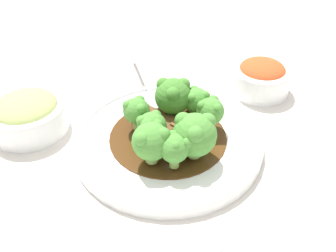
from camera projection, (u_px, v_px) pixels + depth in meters
name	position (u px, v px, depth m)	size (l,w,h in m)	color
ground_plane	(168.00, 145.00, 0.54)	(4.00, 4.00, 0.00)	silver
main_plate	(168.00, 140.00, 0.54)	(0.26, 0.26, 0.02)	white
beef_strip_0	(157.00, 122.00, 0.54)	(0.07, 0.07, 0.01)	brown
beef_strip_1	(175.00, 138.00, 0.52)	(0.05, 0.06, 0.01)	brown
beef_strip_2	(192.00, 125.00, 0.54)	(0.06, 0.06, 0.02)	brown
broccoli_floret_0	(136.00, 110.00, 0.53)	(0.04, 0.04, 0.05)	#8EB756
broccoli_floret_1	(151.00, 141.00, 0.47)	(0.05, 0.05, 0.06)	#8EB756
broccoli_floret_2	(195.00, 134.00, 0.48)	(0.06, 0.06, 0.06)	#7FA84C
broccoli_floret_3	(152.00, 126.00, 0.51)	(0.04, 0.04, 0.04)	#7FA84C
broccoli_floret_4	(197.00, 100.00, 0.55)	(0.04, 0.04, 0.05)	#7FA84C
broccoli_floret_5	(173.00, 96.00, 0.54)	(0.05, 0.05, 0.06)	#7FA84C
broccoli_floret_6	(210.00, 111.00, 0.53)	(0.04, 0.04, 0.05)	#7FA84C
broccoli_floret_7	(178.00, 147.00, 0.47)	(0.04, 0.04, 0.05)	#7FA84C
serving_spoon	(154.00, 98.00, 0.59)	(0.06, 0.22, 0.01)	#B7B7BC
side_bowl_kimchi	(261.00, 77.00, 0.63)	(0.09, 0.09, 0.05)	white
side_bowl_appetizer	(27.00, 114.00, 0.56)	(0.11, 0.11, 0.05)	white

